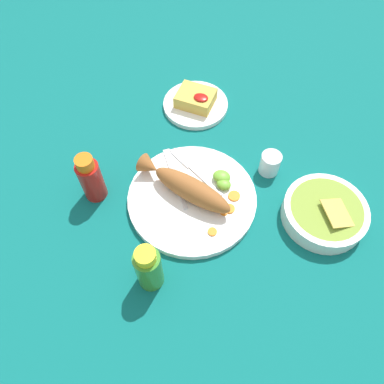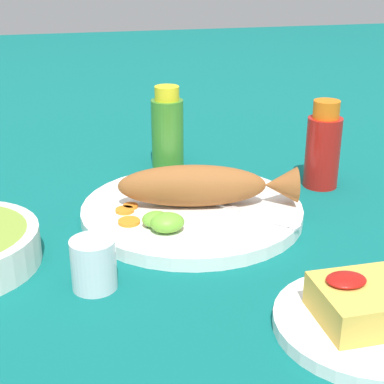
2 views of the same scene
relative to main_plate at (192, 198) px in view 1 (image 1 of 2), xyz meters
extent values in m
plane|color=#0C605B|center=(0.00, 0.00, -0.01)|extent=(4.00, 4.00, 0.00)
cylinder|color=white|center=(0.00, 0.00, 0.00)|extent=(0.31, 0.31, 0.02)
ellipsoid|color=#935628|center=(0.00, 0.00, 0.04)|extent=(0.21, 0.10, 0.06)
cone|color=#935628|center=(-0.12, 0.03, 0.04)|extent=(0.05, 0.06, 0.05)
cube|color=silver|center=(-0.04, 0.01, 0.01)|extent=(0.08, 0.10, 0.00)
cube|color=silver|center=(-0.09, 0.08, 0.01)|extent=(0.06, 0.07, 0.00)
cube|color=silver|center=(0.01, 0.05, 0.01)|extent=(0.11, 0.06, 0.00)
cube|color=silver|center=(-0.07, 0.10, 0.01)|extent=(0.07, 0.05, 0.00)
cylinder|color=orange|center=(0.08, -0.07, 0.01)|extent=(0.02, 0.02, 0.00)
cylinder|color=orange|center=(0.08, -0.01, 0.01)|extent=(0.02, 0.02, 0.00)
cylinder|color=orange|center=(0.09, 0.04, 0.01)|extent=(0.03, 0.03, 0.00)
cylinder|color=orange|center=(0.09, 0.00, 0.01)|extent=(0.03, 0.03, 0.00)
ellipsoid|color=#6BB233|center=(0.06, 0.05, 0.02)|extent=(0.04, 0.03, 0.02)
ellipsoid|color=#6BB233|center=(0.05, 0.07, 0.02)|extent=(0.04, 0.04, 0.02)
cylinder|color=#B21914|center=(-0.23, -0.07, 0.05)|extent=(0.05, 0.05, 0.11)
cylinder|color=orange|center=(-0.23, -0.07, 0.12)|extent=(0.04, 0.04, 0.03)
cylinder|color=#3D8428|center=(-0.01, -0.22, 0.05)|extent=(0.05, 0.05, 0.12)
cylinder|color=yellow|center=(-0.01, -0.22, 0.12)|extent=(0.04, 0.04, 0.02)
cylinder|color=silver|center=(0.15, 0.16, 0.02)|extent=(0.05, 0.05, 0.06)
cylinder|color=white|center=(0.15, 0.16, 0.00)|extent=(0.04, 0.04, 0.03)
cylinder|color=white|center=(-0.11, 0.30, 0.00)|extent=(0.18, 0.18, 0.01)
cube|color=gold|center=(-0.11, 0.30, 0.02)|extent=(0.10, 0.08, 0.04)
ellipsoid|color=#AD140F|center=(-0.09, 0.29, 0.04)|extent=(0.04, 0.03, 0.01)
cylinder|color=white|center=(0.30, 0.07, 0.01)|extent=(0.19, 0.19, 0.04)
cylinder|color=olive|center=(0.30, 0.07, 0.03)|extent=(0.17, 0.17, 0.02)
cube|color=gold|center=(0.34, 0.07, 0.04)|extent=(0.11, 0.11, 0.02)
camera|label=1|loc=(0.17, -0.44, 0.77)|focal=35.00mm
camera|label=2|loc=(0.17, 0.73, 0.34)|focal=55.00mm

